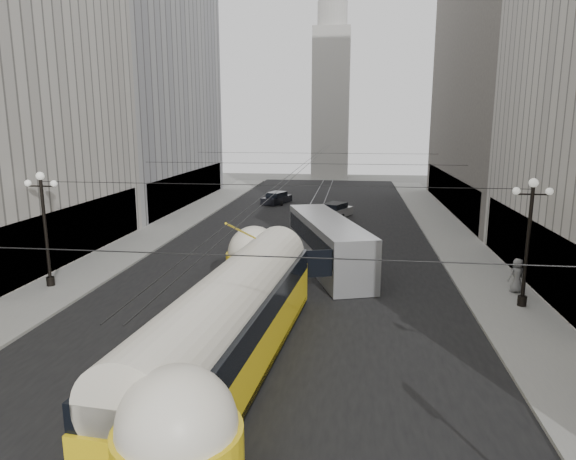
# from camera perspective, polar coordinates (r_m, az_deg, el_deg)

# --- Properties ---
(road) EXTENTS (20.00, 85.00, 0.02)m
(road) POSITION_cam_1_polar(r_m,az_deg,el_deg) (41.30, 1.44, -0.89)
(road) COLOR black
(road) RESTS_ON ground
(sidewalk_left) EXTENTS (4.00, 72.00, 0.15)m
(sidewalk_left) POSITION_cam_1_polar(r_m,az_deg,el_deg) (47.33, -12.71, 0.56)
(sidewalk_left) COLOR gray
(sidewalk_left) RESTS_ON ground
(sidewalk_right) EXTENTS (4.00, 72.00, 0.15)m
(sidewalk_right) POSITION_cam_1_polar(r_m,az_deg,el_deg) (45.19, 17.23, -0.22)
(sidewalk_right) COLOR gray
(sidewalk_right) RESTS_ON ground
(rail_left) EXTENTS (0.12, 85.00, 0.04)m
(rail_left) POSITION_cam_1_polar(r_m,az_deg,el_deg) (41.39, 0.41, -0.86)
(rail_left) COLOR gray
(rail_left) RESTS_ON ground
(rail_right) EXTENTS (0.12, 85.00, 0.04)m
(rail_right) POSITION_cam_1_polar(r_m,az_deg,el_deg) (41.24, 2.48, -0.92)
(rail_right) COLOR gray
(rail_right) RESTS_ON ground
(building_left_far) EXTENTS (12.60, 28.60, 28.60)m
(building_left_far) POSITION_cam_1_polar(r_m,az_deg,el_deg) (60.81, -16.73, 16.28)
(building_left_far) COLOR #999999
(building_left_far) RESTS_ON ground
(building_right_far) EXTENTS (12.60, 32.60, 32.60)m
(building_right_far) POSITION_cam_1_polar(r_m,az_deg,el_deg) (58.24, 24.36, 17.95)
(building_right_far) COLOR #514C47
(building_right_far) RESTS_ON ground
(distant_tower) EXTENTS (6.00, 6.00, 31.36)m
(distant_tower) POSITION_cam_1_polar(r_m,az_deg,el_deg) (87.87, 4.83, 15.63)
(distant_tower) COLOR #B2AFA8
(distant_tower) RESTS_ON ground
(lamppost_left_mid) EXTENTS (1.86, 0.44, 6.37)m
(lamppost_left_mid) POSITION_cam_1_polar(r_m,az_deg,el_deg) (31.03, -25.42, 0.74)
(lamppost_left_mid) COLOR black
(lamppost_left_mid) RESTS_ON sidewalk_left
(lamppost_right_mid) EXTENTS (1.86, 0.44, 6.37)m
(lamppost_right_mid) POSITION_cam_1_polar(r_m,az_deg,el_deg) (27.47, 25.16, -0.54)
(lamppost_right_mid) COLOR black
(lamppost_right_mid) RESTS_ON sidewalk_right
(catenary) EXTENTS (25.00, 72.00, 0.23)m
(catenary) POSITION_cam_1_polar(r_m,az_deg,el_deg) (39.41, 1.50, 7.15)
(catenary) COLOR black
(catenary) RESTS_ON ground
(streetcar) EXTENTS (4.20, 18.25, 4.01)m
(streetcar) POSITION_cam_1_polar(r_m,az_deg,el_deg) (19.25, -6.29, -10.01)
(streetcar) COLOR yellow
(streetcar) RESTS_ON ground
(city_bus) EXTENTS (6.20, 12.77, 3.13)m
(city_bus) POSITION_cam_1_polar(r_m,az_deg,el_deg) (32.65, 4.42, -1.27)
(city_bus) COLOR #B1B3B7
(city_bus) RESTS_ON ground
(sedan_white_far) EXTENTS (3.57, 4.93, 1.44)m
(sedan_white_far) POSITION_cam_1_polar(r_m,az_deg,el_deg) (50.26, 5.21, 2.12)
(sedan_white_far) COLOR #B9B9B9
(sedan_white_far) RESTS_ON ground
(sedan_dark_far) EXTENTS (3.17, 4.63, 1.35)m
(sedan_dark_far) POSITION_cam_1_polar(r_m,az_deg,el_deg) (58.76, -1.27, 3.53)
(sedan_dark_far) COLOR black
(sedan_dark_far) RESTS_ON ground
(pedestrian_sidewalk_right) EXTENTS (1.05, 0.84, 1.86)m
(pedestrian_sidewalk_right) POSITION_cam_1_polar(r_m,az_deg,el_deg) (30.16, 24.10, -4.64)
(pedestrian_sidewalk_right) COLOR slate
(pedestrian_sidewalk_right) RESTS_ON sidewalk_right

